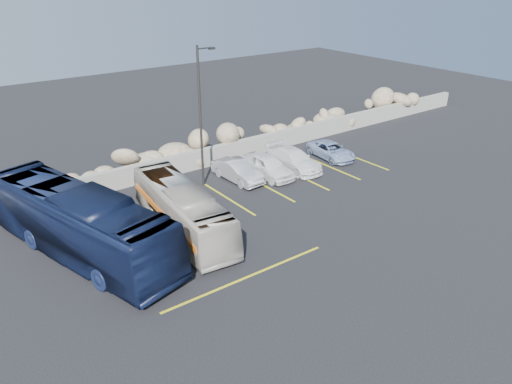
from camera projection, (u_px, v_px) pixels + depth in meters
ground at (269, 271)px, 21.11m from camera, size 90.00×90.00×0.00m
seawall at (145, 172)px, 29.62m from camera, size 60.00×0.40×1.20m
riprap_pile at (136, 155)px, 30.21m from camera, size 54.00×2.80×2.60m
parking_lines at (273, 198)px, 27.69m from camera, size 18.16×9.36×0.01m
lamppost at (201, 114)px, 27.65m from camera, size 1.14×0.18×8.00m
vintage_bus at (182, 209)px, 23.80m from camera, size 2.85×8.63×2.36m
tour_coach at (79, 223)px, 21.76m from camera, size 5.39×11.49×3.12m
car_a at (268, 166)px, 30.34m from camera, size 1.63×3.98×1.35m
car_b at (238, 171)px, 29.75m from camera, size 1.52×3.82×1.24m
car_c at (294, 160)px, 31.45m from camera, size 1.92×4.38×1.25m
car_d at (331, 151)px, 33.29m from camera, size 2.10×3.90×1.04m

